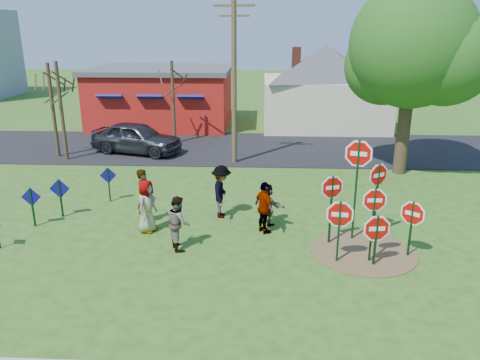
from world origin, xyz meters
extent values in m
plane|color=#2D5117|center=(0.00, 0.00, 0.00)|extent=(120.00, 120.00, 0.00)
cube|color=black|center=(0.00, 11.50, 0.02)|extent=(120.00, 7.50, 0.04)
cylinder|color=brown|center=(4.50, -1.00, 0.01)|extent=(3.20, 3.20, 0.03)
cube|color=#A21D10|center=(-5.50, 18.00, 1.80)|extent=(9.00, 7.00, 3.60)
cube|color=#4C4C51|center=(-5.50, 18.00, 3.75)|extent=(9.40, 7.40, 0.30)
cube|color=navy|center=(-8.00, 14.40, 2.40)|extent=(1.60, 0.78, 0.45)
cube|color=navy|center=(-5.50, 14.40, 2.40)|extent=(1.60, 0.78, 0.45)
cube|color=navy|center=(-3.00, 14.40, 2.40)|extent=(1.60, 0.78, 0.45)
cube|color=beige|center=(5.50, 18.00, 1.60)|extent=(8.00, 7.00, 3.20)
pyramid|color=#4C4C51|center=(5.50, 18.00, 5.40)|extent=(9.40, 9.40, 2.20)
cube|color=brown|center=(3.50, 17.00, 4.60)|extent=(0.55, 0.55, 1.40)
cube|color=brown|center=(7.50, 19.00, 4.60)|extent=(0.55, 0.55, 1.40)
cube|color=black|center=(3.59, -1.65, 0.94)|extent=(0.06, 0.08, 1.88)
cylinder|color=white|center=(3.59, -1.65, 1.49)|extent=(1.07, 0.14, 1.07)
cylinder|color=#B90A04|center=(3.59, -1.65, 1.49)|extent=(0.92, 0.12, 0.92)
cube|color=white|center=(3.59, -1.65, 1.49)|extent=(0.47, 0.06, 0.13)
cube|color=black|center=(4.32, -0.07, 1.64)|extent=(0.08, 0.09, 3.28)
cylinder|color=white|center=(4.32, -0.07, 2.87)|extent=(1.10, 0.34, 1.14)
cylinder|color=#B90A04|center=(4.32, -0.07, 2.87)|extent=(0.95, 0.30, 0.99)
cube|color=white|center=(4.32, -0.07, 2.87)|extent=(0.48, 0.15, 0.14)
cylinder|color=gold|center=(4.32, -0.07, 2.87)|extent=(1.10, 0.34, 1.14)
cube|color=black|center=(4.55, -1.59, 1.13)|extent=(0.05, 0.06, 2.26)
cylinder|color=white|center=(4.55, -1.59, 1.92)|extent=(0.94, 0.03, 0.94)
cylinder|color=#B90A04|center=(4.55, -1.59, 1.92)|extent=(0.81, 0.03, 0.81)
cube|color=white|center=(4.55, -1.59, 1.92)|extent=(0.41, 0.01, 0.12)
cube|color=black|center=(5.00, 0.00, 1.26)|extent=(0.08, 0.08, 2.52)
cylinder|color=white|center=(5.00, 0.00, 2.16)|extent=(0.86, 0.52, 0.99)
cylinder|color=#B90A04|center=(5.00, 0.00, 2.16)|extent=(0.74, 0.45, 0.85)
cube|color=white|center=(5.00, 0.00, 2.16)|extent=(0.38, 0.23, 0.12)
cylinder|color=gold|center=(5.00, 0.00, 2.16)|extent=(0.86, 0.52, 0.99)
cube|color=black|center=(4.62, -1.82, 0.77)|extent=(0.06, 0.08, 1.54)
cylinder|color=white|center=(4.62, -1.82, 1.16)|extent=(1.05, 0.14, 1.06)
cylinder|color=#B90A04|center=(4.62, -1.82, 1.16)|extent=(0.91, 0.13, 0.91)
cube|color=white|center=(4.62, -1.82, 1.16)|extent=(0.46, 0.06, 0.13)
cube|color=black|center=(5.78, -1.21, 0.87)|extent=(0.08, 0.09, 1.74)
cylinder|color=white|center=(5.78, -1.21, 1.38)|extent=(0.79, 0.64, 1.00)
cylinder|color=#B90A04|center=(5.78, -1.21, 1.38)|extent=(0.68, 0.56, 0.86)
cube|color=white|center=(5.78, -1.21, 1.38)|extent=(0.35, 0.28, 0.12)
cylinder|color=gold|center=(5.78, -1.21, 1.38)|extent=(0.78, 0.64, 1.00)
cube|color=black|center=(3.52, -0.43, 1.12)|extent=(0.07, 0.08, 2.24)
cylinder|color=white|center=(3.52, -0.43, 1.88)|extent=(0.96, 0.31, 1.00)
cylinder|color=#B90A04|center=(3.52, -0.43, 1.88)|extent=(0.83, 0.27, 0.86)
cube|color=white|center=(3.52, -0.43, 1.88)|extent=(0.42, 0.13, 0.12)
cube|color=black|center=(-6.45, 0.44, 0.69)|extent=(0.06, 0.07, 1.39)
cube|color=#0E0B68|center=(-6.45, 0.44, 1.07)|extent=(0.67, 0.06, 0.67)
cube|color=black|center=(-5.83, 1.30, 0.71)|extent=(0.06, 0.07, 1.42)
cube|color=#0E0B68|center=(-5.83, 1.30, 1.08)|extent=(0.73, 0.08, 0.73)
cube|color=black|center=(-4.60, 2.93, 0.69)|extent=(0.06, 0.07, 1.37)
cube|color=#0E0B68|center=(-4.60, 2.93, 1.07)|extent=(0.64, 0.13, 0.64)
imported|color=navy|center=(-2.44, 0.20, 0.91)|extent=(0.81, 1.02, 1.81)
imported|color=#277A75|center=(-2.70, 0.99, 0.97)|extent=(0.63, 0.80, 1.94)
imported|color=brown|center=(-1.18, -0.97, 0.85)|extent=(0.91, 1.01, 1.70)
imported|color=#2D2D32|center=(-0.07, 1.58, 0.96)|extent=(0.74, 1.26, 1.92)
imported|color=#4C2E57|center=(1.46, 0.27, 0.89)|extent=(0.91, 1.12, 1.78)
imported|color=#1C5934|center=(1.57, 0.99, 0.73)|extent=(1.24, 1.30, 1.47)
imported|color=#2E2E33|center=(-5.37, 10.17, 0.87)|extent=(5.23, 3.26, 1.66)
cylinder|color=#4C3823|center=(-0.01, 8.60, 4.00)|extent=(0.25, 0.25, 7.99)
cube|color=#4C3823|center=(-0.01, 8.60, 7.46)|extent=(1.94, 0.49, 0.11)
cube|color=#4C3823|center=(-0.01, 8.60, 7.02)|extent=(1.41, 0.37, 0.09)
cylinder|color=#382819|center=(7.83, 7.28, 2.32)|extent=(0.59, 0.59, 4.65)
sphere|color=#1D4E14|center=(7.83, 7.28, 5.81)|extent=(5.49, 5.49, 5.49)
sphere|color=#1D4E14|center=(9.10, 6.64, 5.28)|extent=(4.01, 4.01, 4.01)
sphere|color=#1D4E14|center=(6.88, 8.12, 4.86)|extent=(3.59, 3.59, 3.59)
cylinder|color=#382819|center=(-8.67, 8.71, 2.48)|extent=(0.18, 0.18, 4.97)
cylinder|color=#382819|center=(-3.74, 12.52, 2.37)|extent=(0.18, 0.18, 4.73)
cylinder|color=#382819|center=(-9.36, 9.29, 2.42)|extent=(0.18, 0.18, 4.85)
camera|label=1|loc=(1.32, -14.08, 6.61)|focal=35.00mm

